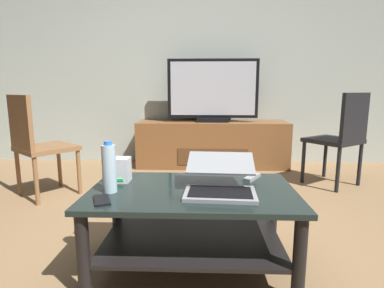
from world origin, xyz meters
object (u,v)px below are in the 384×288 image
at_px(side_chair, 36,142).
at_px(water_bottle_near, 109,168).
at_px(dining_chair, 341,135).
at_px(tv_remote, 252,177).
at_px(router_box, 119,170).
at_px(television, 213,92).
at_px(media_cabinet, 212,144).
at_px(laptop, 220,181).
at_px(cell_phone, 102,200).
at_px(coffee_table, 192,214).

relative_size(side_chair, water_bottle_near, 3.50).
xyz_separation_m(dining_chair, tv_remote, (-1.06, -1.29, -0.07)).
distance_m(dining_chair, router_box, 2.27).
distance_m(router_box, water_bottle_near, 0.19).
relative_size(television, water_bottle_near, 4.23).
relative_size(media_cabinet, side_chair, 2.03).
xyz_separation_m(television, water_bottle_near, (-0.58, -2.31, -0.36)).
bearing_deg(water_bottle_near, router_box, 91.24).
bearing_deg(side_chair, laptop, -35.30).
xyz_separation_m(television, tv_remote, (0.17, -2.06, -0.48)).
xyz_separation_m(television, cell_phone, (-0.58, -2.45, -0.48)).
relative_size(television, side_chair, 1.21).
relative_size(laptop, router_box, 2.92).
relative_size(coffee_table, tv_remote, 6.64).
height_order(media_cabinet, router_box, router_box).
relative_size(media_cabinet, television, 1.68).
distance_m(dining_chair, water_bottle_near, 2.38).
bearing_deg(router_box, television, 74.72).
height_order(side_chair, water_bottle_near, side_chair).
xyz_separation_m(router_box, cell_phone, (0.00, -0.32, -0.06)).
xyz_separation_m(coffee_table, media_cabinet, (0.17, 2.28, -0.02)).
distance_m(side_chair, laptop, 1.90).
height_order(laptop, cell_phone, laptop).
height_order(water_bottle_near, cell_phone, water_bottle_near).
xyz_separation_m(coffee_table, side_chair, (-1.40, 1.06, 0.20)).
bearing_deg(laptop, water_bottle_near, -177.48).
bearing_deg(tv_remote, water_bottle_near, -129.94).
height_order(dining_chair, water_bottle_near, dining_chair).
height_order(water_bottle_near, tv_remote, water_bottle_near).
height_order(coffee_table, tv_remote, tv_remote).
bearing_deg(laptop, dining_chair, 50.41).
relative_size(coffee_table, dining_chair, 1.15).
height_order(media_cabinet, water_bottle_near, water_bottle_near).
distance_m(dining_chair, laptop, 1.97).
bearing_deg(media_cabinet, coffee_table, -94.15).
distance_m(television, cell_phone, 2.56).
distance_m(television, router_box, 2.25).
bearing_deg(laptop, media_cabinet, 89.45).
bearing_deg(water_bottle_near, side_chair, 131.50).
distance_m(television, tv_remote, 2.12).
distance_m(laptop, tv_remote, 0.31).
bearing_deg(water_bottle_near, tv_remote, 18.76).
xyz_separation_m(media_cabinet, router_box, (-0.58, -2.15, 0.23)).
distance_m(router_box, tv_remote, 0.76).
relative_size(coffee_table, router_box, 7.86).
bearing_deg(cell_phone, router_box, 67.50).
distance_m(media_cabinet, side_chair, 2.00).
relative_size(router_box, tv_remote, 0.85).
bearing_deg(media_cabinet, side_chair, -142.23).
xyz_separation_m(media_cabinet, dining_chair, (1.24, -0.79, 0.24)).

